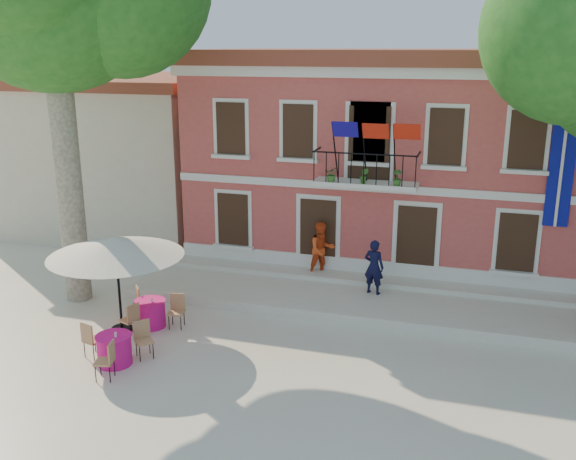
# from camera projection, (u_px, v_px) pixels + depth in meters

# --- Properties ---
(ground) EXTENTS (90.00, 90.00, 0.00)m
(ground) POSITION_uv_depth(u_px,v_px,m) (244.00, 358.00, 16.25)
(ground) COLOR beige
(ground) RESTS_ON ground
(main_building) EXTENTS (13.50, 9.59, 7.50)m
(main_building) POSITION_uv_depth(u_px,v_px,m) (387.00, 153.00, 23.83)
(main_building) COLOR #C65647
(main_building) RESTS_ON ground
(neighbor_west) EXTENTS (9.40, 9.40, 6.40)m
(neighbor_west) POSITION_uv_depth(u_px,v_px,m) (128.00, 150.00, 28.13)
(neighbor_west) COLOR beige
(neighbor_west) RESTS_ON ground
(terrace) EXTENTS (14.00, 3.40, 0.30)m
(terrace) POSITION_uv_depth(u_px,v_px,m) (355.00, 298.00, 19.70)
(terrace) COLOR silver
(terrace) RESTS_ON ground
(patio_umbrella) EXTENTS (3.64, 3.64, 2.71)m
(patio_umbrella) POSITION_uv_depth(u_px,v_px,m) (116.00, 247.00, 17.18)
(patio_umbrella) COLOR black
(patio_umbrella) RESTS_ON ground
(pedestrian_navy) EXTENTS (0.70, 0.53, 1.71)m
(pedestrian_navy) POSITION_uv_depth(u_px,v_px,m) (374.00, 267.00, 19.47)
(pedestrian_navy) COLOR black
(pedestrian_navy) RESTS_ON terrace
(pedestrian_orange) EXTENTS (1.13, 1.09, 1.83)m
(pedestrian_orange) POSITION_uv_depth(u_px,v_px,m) (322.00, 250.00, 20.90)
(pedestrian_orange) COLOR #E4491A
(pedestrian_orange) RESTS_ON terrace
(cafe_table_1) EXTENTS (1.82, 1.80, 0.95)m
(cafe_table_1) POSITION_uv_depth(u_px,v_px,m) (114.00, 348.00, 15.83)
(cafe_table_1) COLOR #ED1695
(cafe_table_1) RESTS_ON ground
(cafe_table_3) EXTENTS (1.76, 1.84, 0.95)m
(cafe_table_3) POSITION_uv_depth(u_px,v_px,m) (150.00, 312.00, 17.98)
(cafe_table_3) COLOR #ED1695
(cafe_table_3) RESTS_ON ground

